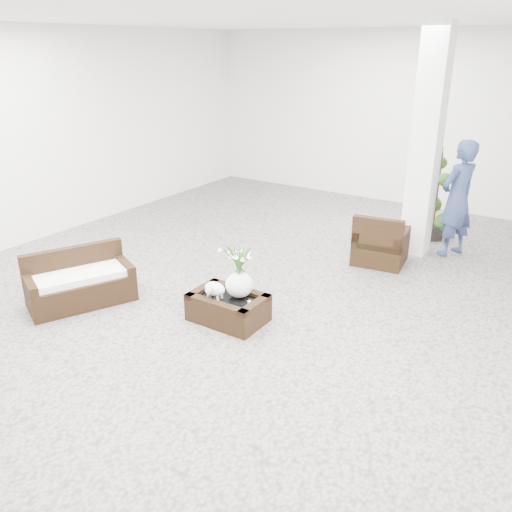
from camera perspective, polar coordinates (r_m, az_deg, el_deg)
The scene contains 10 objects.
ground at distance 7.18m, azimuth 0.44°, elevation -4.35°, with size 11.00×11.00×0.00m, color gray.
column at distance 8.64m, azimuth 17.88°, elevation 11.35°, with size 0.40×0.40×3.50m, color white.
coffee_table at distance 6.52m, azimuth -3.01°, elevation -5.70°, with size 0.90×0.60×0.31m, color black.
sheep_figurine at distance 6.40m, azimuth -4.46°, elevation -3.69°, with size 0.28×0.23×0.21m, color white.
planter_narcissus at distance 6.31m, azimuth -1.84°, elevation -1.10°, with size 0.44×0.44×0.80m, color white, non-canonical shape.
tealight at distance 6.30m, azimuth -0.73°, elevation -4.95°, with size 0.04×0.04×0.03m, color white.
armchair at distance 8.37m, azimuth 13.36°, elevation 1.92°, with size 0.75×0.72×0.80m, color black.
loveseat at distance 7.23m, azimuth -18.49°, elevation -2.32°, with size 1.32×0.63×0.70m, color black.
topiary at distance 9.58m, azimuth 18.91°, elevation 6.39°, with size 0.43×0.43×1.62m, color #274516, non-canonical shape.
shopper at distance 8.89m, azimuth 20.89°, elevation 5.78°, with size 0.68×0.44×1.85m, color navy.
Camera 1 is at (3.51, -5.41, 3.17)m, focal length 37.08 mm.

